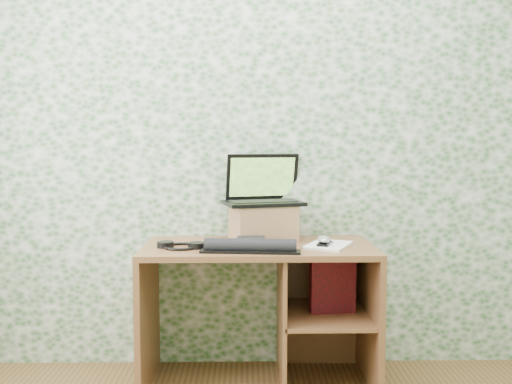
{
  "coord_description": "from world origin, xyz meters",
  "views": [
    {
      "loc": [
        -0.06,
        -1.5,
        1.28
      ],
      "look_at": [
        -0.02,
        1.39,
        1.03
      ],
      "focal_mm": 40.0,
      "sensor_mm": 36.0,
      "label": 1
    }
  ],
  "objects_px": {
    "laptop": "(263,192)",
    "keyboard": "(250,245)",
    "notepad": "(328,245)",
    "desk": "(273,294)",
    "riser": "(263,223)"
  },
  "relations": [
    {
      "from": "laptop",
      "to": "keyboard",
      "type": "height_order",
      "value": "laptop"
    },
    {
      "from": "laptop",
      "to": "notepad",
      "type": "xyz_separation_m",
      "value": [
        0.33,
        -0.24,
        -0.25
      ]
    },
    {
      "from": "desk",
      "to": "riser",
      "type": "bearing_deg",
      "value": 114.63
    },
    {
      "from": "keyboard",
      "to": "notepad",
      "type": "xyz_separation_m",
      "value": [
        0.4,
        0.09,
        -0.02
      ]
    },
    {
      "from": "riser",
      "to": "laptop",
      "type": "bearing_deg",
      "value": 90.0
    },
    {
      "from": "laptop",
      "to": "keyboard",
      "type": "bearing_deg",
      "value": -117.13
    },
    {
      "from": "desk",
      "to": "riser",
      "type": "distance_m",
      "value": 0.39
    },
    {
      "from": "laptop",
      "to": "notepad",
      "type": "height_order",
      "value": "laptop"
    },
    {
      "from": "riser",
      "to": "notepad",
      "type": "xyz_separation_m",
      "value": [
        0.33,
        -0.19,
        -0.09
      ]
    },
    {
      "from": "laptop",
      "to": "notepad",
      "type": "distance_m",
      "value": 0.48
    },
    {
      "from": "notepad",
      "to": "laptop",
      "type": "bearing_deg",
      "value": 169.88
    },
    {
      "from": "riser",
      "to": "notepad",
      "type": "height_order",
      "value": "riser"
    },
    {
      "from": "riser",
      "to": "keyboard",
      "type": "distance_m",
      "value": 0.3
    },
    {
      "from": "desk",
      "to": "notepad",
      "type": "xyz_separation_m",
      "value": [
        0.28,
        -0.08,
        0.28
      ]
    },
    {
      "from": "keyboard",
      "to": "riser",
      "type": "bearing_deg",
      "value": 81.8
    }
  ]
}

